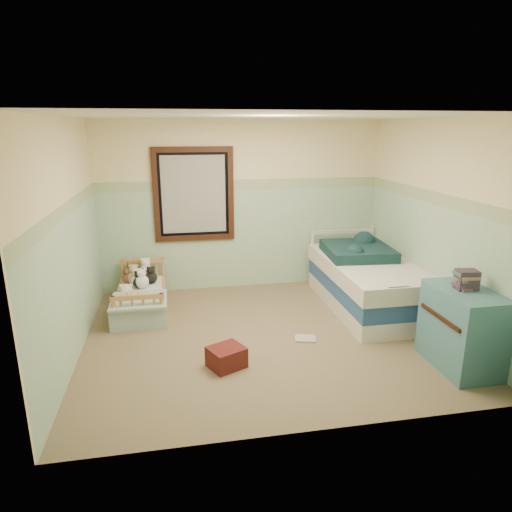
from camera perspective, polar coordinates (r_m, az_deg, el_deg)
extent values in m
cube|color=brown|center=(5.47, 1.15, -10.06)|extent=(4.20, 3.60, 0.02)
cube|color=silver|center=(4.92, 1.32, 17.36)|extent=(4.20, 3.60, 0.02)
cube|color=beige|center=(6.78, -1.87, 6.29)|extent=(4.20, 0.04, 2.50)
cube|color=beige|center=(3.37, 7.46, -3.93)|extent=(4.20, 0.04, 2.50)
cube|color=beige|center=(5.06, -22.73, 1.70)|extent=(0.04, 3.60, 2.50)
cube|color=beige|center=(5.84, 21.90, 3.55)|extent=(0.04, 3.60, 2.50)
cube|color=#8DB593|center=(6.87, -1.82, 2.15)|extent=(4.20, 0.01, 1.50)
cube|color=#52815D|center=(6.72, -1.88, 9.00)|extent=(4.20, 0.01, 0.15)
cube|color=black|center=(6.65, -7.87, 7.69)|extent=(1.16, 0.06, 1.36)
cube|color=beige|center=(6.66, -7.87, 7.70)|extent=(0.92, 0.01, 1.12)
cube|color=#975E36|center=(6.32, -14.21, -5.98)|extent=(0.63, 1.26, 0.16)
cube|color=white|center=(6.27, -14.30, -4.78)|extent=(0.58, 1.21, 0.12)
cube|color=#6BA1C9|center=(5.87, -14.57, -5.44)|extent=(0.69, 0.63, 0.03)
sphere|color=brown|center=(6.70, -15.42, -2.16)|extent=(0.18, 0.18, 0.18)
sphere|color=white|center=(6.68, -13.73, -1.93)|extent=(0.21, 0.21, 0.21)
sphere|color=tan|center=(6.49, -15.14, -2.66)|extent=(0.19, 0.19, 0.19)
sphere|color=black|center=(6.48, -13.10, -2.68)|extent=(0.17, 0.17, 0.17)
sphere|color=silver|center=(6.32, -15.99, -5.62)|extent=(0.26, 0.26, 0.26)
sphere|color=tan|center=(6.01, -15.08, -6.68)|extent=(0.27, 0.27, 0.27)
cube|color=white|center=(6.40, 13.83, -5.38)|extent=(1.03, 2.06, 0.22)
cube|color=navy|center=(6.33, 13.96, -3.52)|extent=(1.03, 2.06, 0.22)
cube|color=silver|center=(6.26, 14.09, -1.63)|extent=(1.07, 2.10, 0.22)
cube|color=black|center=(6.45, 12.71, 0.66)|extent=(0.94, 0.99, 0.14)
cube|color=teal|center=(5.10, 24.61, -8.35)|extent=(0.52, 0.83, 0.83)
cube|color=#452224|center=(4.95, 25.08, -2.73)|extent=(0.22, 0.18, 0.20)
cube|color=maroon|center=(4.78, -3.76, -12.63)|extent=(0.44, 0.42, 0.21)
cube|color=#F0AF4E|center=(5.39, 6.25, -10.34)|extent=(0.28, 0.24, 0.02)
sphere|color=black|center=(6.33, -14.56, -3.22)|extent=(0.16, 0.16, 0.16)
sphere|color=white|center=(6.58, -13.69, -2.47)|extent=(0.16, 0.16, 0.16)
sphere|color=brown|center=(6.52, -15.85, -2.81)|extent=(0.15, 0.15, 0.15)
sphere|color=white|center=(6.31, -14.22, -3.16)|extent=(0.19, 0.19, 0.19)
sphere|color=silver|center=(6.37, -14.74, -3.04)|extent=(0.18, 0.18, 0.18)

